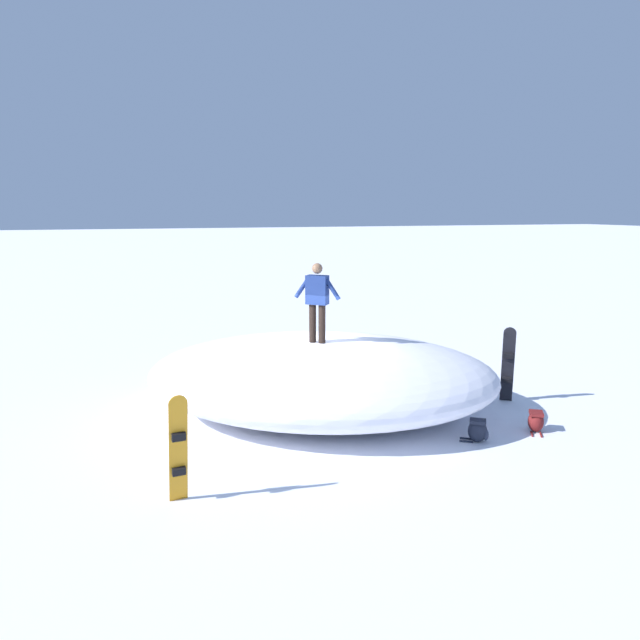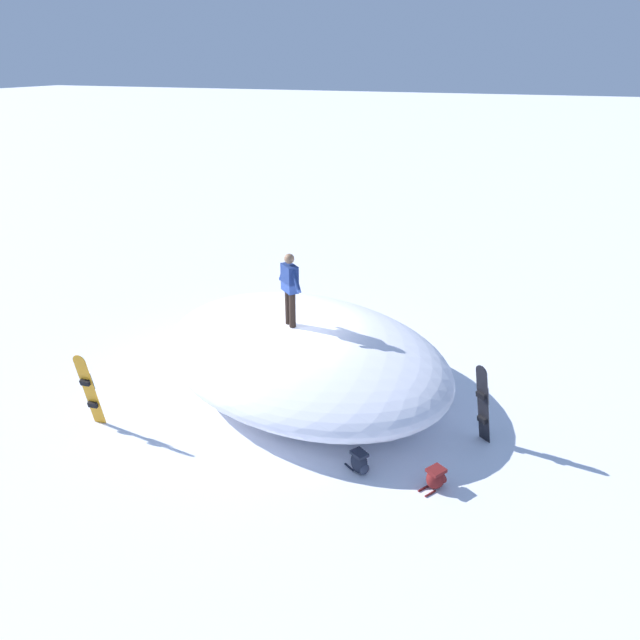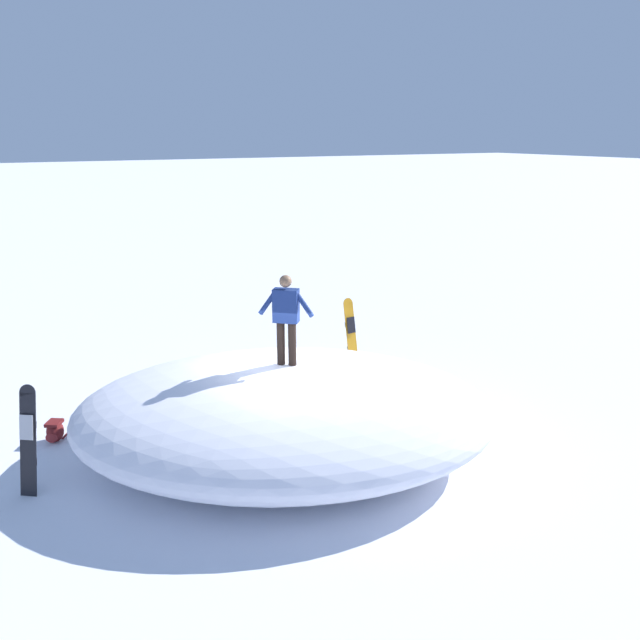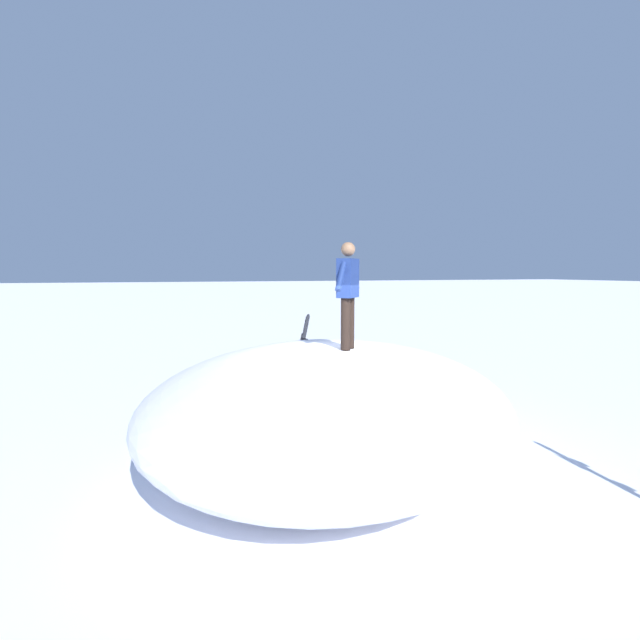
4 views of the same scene
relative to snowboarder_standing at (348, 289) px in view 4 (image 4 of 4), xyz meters
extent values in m
plane|color=white|center=(-0.05, -0.28, -2.44)|extent=(240.00, 240.00, 0.00)
ellipsoid|color=white|center=(-0.25, 0.17, -1.67)|extent=(7.88, 8.77, 1.54)
cylinder|color=black|center=(0.07, 0.08, -0.51)|extent=(0.14, 0.14, 0.77)
cylinder|color=black|center=(-0.07, -0.08, -0.51)|extent=(0.14, 0.14, 0.77)
cube|color=navy|center=(0.00, 0.00, 0.16)|extent=(0.44, 0.47, 0.57)
sphere|color=#936B4C|center=(0.00, 0.00, 0.58)|extent=(0.21, 0.21, 0.21)
cylinder|color=navy|center=(0.20, 0.23, 0.21)|extent=(0.30, 0.33, 0.48)
cylinder|color=navy|center=(-0.20, -0.23, 0.21)|extent=(0.30, 0.33, 0.48)
cube|color=black|center=(0.56, 4.16, -1.65)|extent=(0.43, 0.42, 1.59)
cylinder|color=black|center=(0.70, 4.06, -0.85)|extent=(0.21, 0.25, 0.26)
cube|color=#B2B2B7|center=(0.57, 4.15, -1.36)|extent=(0.20, 0.23, 0.38)
cube|color=black|center=(0.65, 4.10, -1.36)|extent=(0.19, 0.21, 0.12)
cube|color=black|center=(0.55, 4.17, -1.93)|extent=(0.19, 0.21, 0.12)
ellipsoid|color=maroon|center=(2.17, 3.64, -2.24)|extent=(0.45, 0.43, 0.39)
ellipsoid|color=maroon|center=(2.04, 3.72, -2.30)|extent=(0.20, 0.24, 0.19)
cube|color=maroon|center=(2.17, 3.64, -2.08)|extent=(0.38, 0.36, 0.06)
cylinder|color=maroon|center=(2.29, 3.47, -2.42)|extent=(0.22, 0.16, 0.04)
cylinder|color=maroon|center=(2.37, 3.60, -2.42)|extent=(0.22, 0.16, 0.04)
ellipsoid|color=#1E2333|center=(2.25, 2.29, -2.23)|extent=(0.41, 0.43, 0.42)
ellipsoid|color=#2B3144|center=(2.33, 2.42, -2.29)|extent=(0.22, 0.19, 0.20)
cube|color=#1E2333|center=(2.25, 2.29, -2.05)|extent=(0.34, 0.36, 0.06)
cylinder|color=#1E2333|center=(2.08, 2.18, -2.42)|extent=(0.16, 0.22, 0.04)
cylinder|color=#1E2333|center=(2.20, 2.10, -2.42)|extent=(0.16, 0.22, 0.04)
camera|label=1|loc=(10.82, -3.71, 1.72)|focal=33.03mm
camera|label=2|loc=(10.48, 4.78, 4.32)|focal=33.38mm
camera|label=3|loc=(-9.32, 4.47, 2.97)|focal=35.73mm
camera|label=4|loc=(-2.84, -6.77, 0.27)|focal=27.94mm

